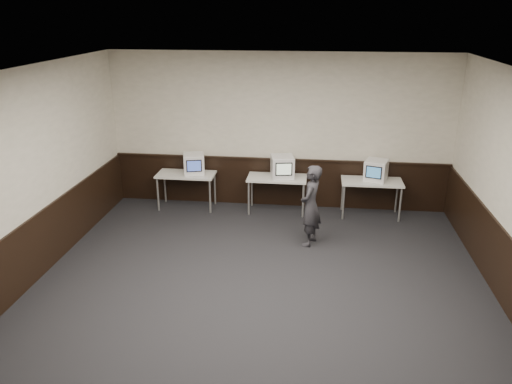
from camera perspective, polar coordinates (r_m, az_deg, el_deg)
floor at (r=7.24m, az=-0.04°, el=-13.07°), size 8.00×8.00×0.00m
ceiling at (r=6.10m, az=-0.05°, el=12.94°), size 8.00×8.00×0.00m
back_wall at (r=10.31m, az=2.67°, el=6.90°), size 7.00×0.00×7.00m
left_wall at (r=7.72m, az=-26.79°, el=0.08°), size 0.00×8.00×8.00m
wainscot_back at (r=10.60m, az=2.56°, el=1.08°), size 6.98×0.04×1.00m
wainscot_left at (r=8.12m, az=-25.45°, el=-7.24°), size 0.04×7.98×1.00m
wainscot_rail at (r=10.42m, az=2.60°, el=3.75°), size 6.98×0.06×0.04m
desk_left at (r=10.49m, az=-7.99°, el=1.73°), size 1.20×0.60×0.75m
desk_center at (r=10.18m, az=2.41°, el=1.34°), size 1.20×0.60×0.75m
desk_right at (r=10.22m, az=13.09°, el=0.89°), size 1.20×0.60×0.75m
emac_left at (r=10.39m, az=-7.11°, el=3.22°), size 0.51×0.53×0.42m
emac_center at (r=10.08m, az=3.04°, el=2.90°), size 0.53×0.54×0.45m
emac_right at (r=10.18m, az=13.55°, el=2.43°), size 0.53×0.54×0.42m
person at (r=8.77m, az=6.27°, el=-1.56°), size 0.49×0.61×1.47m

